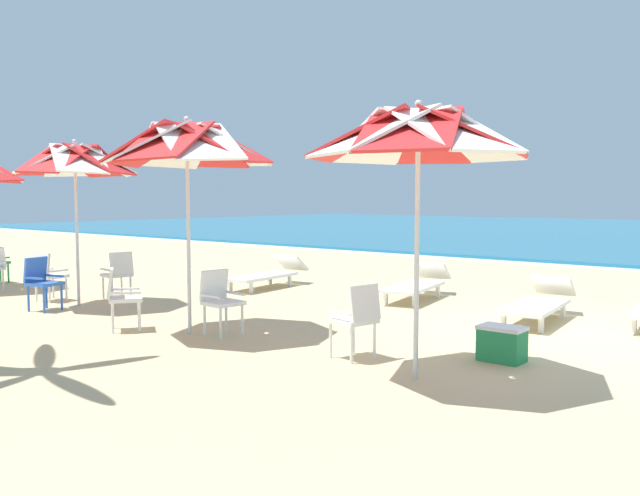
{
  "coord_description": "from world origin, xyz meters",
  "views": [
    {
      "loc": [
        3.07,
        -8.84,
        1.84
      ],
      "look_at": [
        -3.85,
        -0.47,
        1.0
      ],
      "focal_mm": 37.24,
      "sensor_mm": 36.0,
      "label": 1
    }
  ],
  "objects_px": {
    "plastic_chair_0": "(357,316)",
    "sun_lounger_3": "(267,274)",
    "beach_umbrella_0": "(418,137)",
    "plastic_chair_2": "(220,298)",
    "beach_umbrella_2": "(75,162)",
    "sun_lounger_1": "(539,302)",
    "plastic_chair_5": "(48,273)",
    "plastic_chair_1": "(120,295)",
    "sun_lounger_2": "(417,284)",
    "beach_umbrella_1": "(187,147)",
    "plastic_chair_4": "(118,272)",
    "cooler_box": "(502,343)",
    "plastic_chair_3": "(42,280)"
  },
  "relations": [
    {
      "from": "plastic_chair_0",
      "to": "sun_lounger_3",
      "type": "xyz_separation_m",
      "value": [
        -4.95,
        3.66,
        -0.22
      ]
    },
    {
      "from": "beach_umbrella_0",
      "to": "plastic_chair_2",
      "type": "height_order",
      "value": "beach_umbrella_0"
    },
    {
      "from": "beach_umbrella_2",
      "to": "sun_lounger_1",
      "type": "bearing_deg",
      "value": 29.22
    },
    {
      "from": "plastic_chair_2",
      "to": "plastic_chair_5",
      "type": "bearing_deg",
      "value": -179.93
    },
    {
      "from": "plastic_chair_1",
      "to": "sun_lounger_2",
      "type": "xyz_separation_m",
      "value": [
        1.66,
        5.03,
        -0.22
      ]
    },
    {
      "from": "plastic_chair_1",
      "to": "sun_lounger_3",
      "type": "xyz_separation_m",
      "value": [
        -1.49,
        4.42,
        -0.22
      ]
    },
    {
      "from": "plastic_chair_1",
      "to": "sun_lounger_1",
      "type": "relative_size",
      "value": 0.39
    },
    {
      "from": "plastic_chair_0",
      "to": "sun_lounger_2",
      "type": "bearing_deg",
      "value": 112.89
    },
    {
      "from": "plastic_chair_0",
      "to": "beach_umbrella_1",
      "type": "relative_size",
      "value": 0.3
    },
    {
      "from": "beach_umbrella_2",
      "to": "plastic_chair_4",
      "type": "distance_m",
      "value": 2.09
    },
    {
      "from": "sun_lounger_1",
      "to": "plastic_chair_1",
      "type": "bearing_deg",
      "value": -133.61
    },
    {
      "from": "beach_umbrella_2",
      "to": "plastic_chair_4",
      "type": "height_order",
      "value": "beach_umbrella_2"
    },
    {
      "from": "plastic_chair_5",
      "to": "cooler_box",
      "type": "xyz_separation_m",
      "value": [
        7.98,
        1.06,
        -0.3
      ]
    },
    {
      "from": "beach_umbrella_0",
      "to": "sun_lounger_2",
      "type": "relative_size",
      "value": 1.25
    },
    {
      "from": "beach_umbrella_1",
      "to": "plastic_chair_5",
      "type": "height_order",
      "value": "beach_umbrella_1"
    },
    {
      "from": "plastic_chair_1",
      "to": "plastic_chair_2",
      "type": "relative_size",
      "value": 1.0
    },
    {
      "from": "beach_umbrella_0",
      "to": "beach_umbrella_1",
      "type": "height_order",
      "value": "beach_umbrella_1"
    },
    {
      "from": "plastic_chair_0",
      "to": "plastic_chair_5",
      "type": "distance_m",
      "value": 6.68
    },
    {
      "from": "plastic_chair_0",
      "to": "sun_lounger_2",
      "type": "xyz_separation_m",
      "value": [
        -1.8,
        4.27,
        -0.22
      ]
    },
    {
      "from": "plastic_chair_1",
      "to": "beach_umbrella_2",
      "type": "bearing_deg",
      "value": 162.43
    },
    {
      "from": "cooler_box",
      "to": "plastic_chair_1",
      "type": "bearing_deg",
      "value": -159.99
    },
    {
      "from": "sun_lounger_1",
      "to": "sun_lounger_3",
      "type": "height_order",
      "value": "same"
    },
    {
      "from": "cooler_box",
      "to": "plastic_chair_4",
      "type": "bearing_deg",
      "value": -178.75
    },
    {
      "from": "plastic_chair_2",
      "to": "plastic_chair_3",
      "type": "relative_size",
      "value": 1.0
    },
    {
      "from": "plastic_chair_3",
      "to": "plastic_chair_2",
      "type": "bearing_deg",
      "value": 8.38
    },
    {
      "from": "beach_umbrella_2",
      "to": "sun_lounger_2",
      "type": "height_order",
      "value": "beach_umbrella_2"
    },
    {
      "from": "beach_umbrella_0",
      "to": "cooler_box",
      "type": "height_order",
      "value": "beach_umbrella_0"
    },
    {
      "from": "sun_lounger_2",
      "to": "sun_lounger_3",
      "type": "relative_size",
      "value": 1.01
    },
    {
      "from": "plastic_chair_3",
      "to": "plastic_chair_0",
      "type": "bearing_deg",
      "value": 6.03
    },
    {
      "from": "beach_umbrella_2",
      "to": "cooler_box",
      "type": "height_order",
      "value": "beach_umbrella_2"
    },
    {
      "from": "plastic_chair_1",
      "to": "plastic_chair_2",
      "type": "xyz_separation_m",
      "value": [
        1.27,
        0.68,
        0.0
      ]
    },
    {
      "from": "beach_umbrella_0",
      "to": "plastic_chair_0",
      "type": "xyz_separation_m",
      "value": [
        -0.94,
        0.26,
        -1.93
      ]
    },
    {
      "from": "sun_lounger_1",
      "to": "sun_lounger_3",
      "type": "distance_m",
      "value": 5.64
    },
    {
      "from": "plastic_chair_0",
      "to": "beach_umbrella_2",
      "type": "bearing_deg",
      "value": -179.78
    },
    {
      "from": "beach_umbrella_1",
      "to": "plastic_chair_4",
      "type": "relative_size",
      "value": 3.35
    },
    {
      "from": "plastic_chair_1",
      "to": "plastic_chair_5",
      "type": "bearing_deg",
      "value": 168.18
    },
    {
      "from": "sun_lounger_3",
      "to": "beach_umbrella_1",
      "type": "bearing_deg",
      "value": -58.92
    },
    {
      "from": "beach_umbrella_2",
      "to": "sun_lounger_1",
      "type": "height_order",
      "value": "beach_umbrella_2"
    },
    {
      "from": "plastic_chair_2",
      "to": "plastic_chair_4",
      "type": "xyz_separation_m",
      "value": [
        -3.69,
        0.9,
        0.0
      ]
    },
    {
      "from": "plastic_chair_4",
      "to": "cooler_box",
      "type": "height_order",
      "value": "plastic_chair_4"
    },
    {
      "from": "sun_lounger_2",
      "to": "plastic_chair_3",
      "type": "bearing_deg",
      "value": -129.71
    },
    {
      "from": "beach_umbrella_1",
      "to": "sun_lounger_2",
      "type": "height_order",
      "value": "beach_umbrella_1"
    },
    {
      "from": "plastic_chair_1",
      "to": "plastic_chair_3",
      "type": "bearing_deg",
      "value": 176.71
    },
    {
      "from": "plastic_chair_0",
      "to": "beach_umbrella_1",
      "type": "xyz_separation_m",
      "value": [
        -2.57,
        -0.29,
        2.0
      ]
    },
    {
      "from": "plastic_chair_1",
      "to": "sun_lounger_3",
      "type": "bearing_deg",
      "value": 108.62
    },
    {
      "from": "plastic_chair_3",
      "to": "sun_lounger_1",
      "type": "bearing_deg",
      "value": 32.75
    },
    {
      "from": "plastic_chair_4",
      "to": "sun_lounger_3",
      "type": "distance_m",
      "value": 3.0
    },
    {
      "from": "beach_umbrella_2",
      "to": "sun_lounger_1",
      "type": "xyz_separation_m",
      "value": [
        6.48,
        3.62,
        -2.13
      ]
    },
    {
      "from": "sun_lounger_3",
      "to": "cooler_box",
      "type": "bearing_deg",
      "value": -23.25
    },
    {
      "from": "plastic_chair_5",
      "to": "cooler_box",
      "type": "relative_size",
      "value": 1.73
    }
  ]
}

